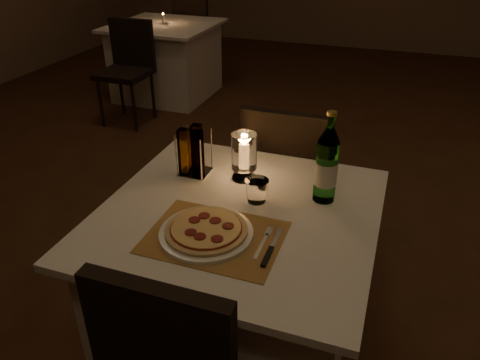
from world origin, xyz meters
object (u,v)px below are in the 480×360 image
(hurricane_candle, at_px, (244,153))
(water_bottle, at_px, (327,166))
(plate, at_px, (206,233))
(pizza, at_px, (206,229))
(tumbler, at_px, (257,191))
(chair_far, at_px, (285,170))
(main_table, at_px, (238,286))
(neighbor_table_left, at_px, (167,60))

(hurricane_candle, bearing_deg, water_bottle, -8.68)
(plate, relative_size, water_bottle, 0.90)
(pizza, relative_size, tumbler, 3.10)
(tumbler, relative_size, hurricane_candle, 0.46)
(chair_far, bearing_deg, pizza, -93.19)
(tumbler, bearing_deg, pizza, -109.07)
(chair_far, distance_m, hurricane_candle, 0.57)
(main_table, relative_size, water_bottle, 2.81)
(pizza, bearing_deg, chair_far, 86.81)
(main_table, height_order, chair_far, chair_far)
(hurricane_candle, bearing_deg, pizza, -88.66)
(plate, height_order, water_bottle, water_bottle)
(tumbler, distance_m, neighbor_table_left, 3.45)
(tumbler, height_order, neighbor_table_left, tumbler)
(main_table, distance_m, pizza, 0.44)
(water_bottle, relative_size, neighbor_table_left, 0.36)
(chair_far, xyz_separation_m, pizza, (-0.05, -0.89, 0.22))
(main_table, relative_size, neighbor_table_left, 1.00)
(plate, distance_m, pizza, 0.02)
(chair_far, xyz_separation_m, hurricane_candle, (-0.06, -0.48, 0.31))
(main_table, bearing_deg, hurricane_candle, 104.06)
(hurricane_candle, bearing_deg, main_table, -75.94)
(chair_far, xyz_separation_m, plate, (-0.05, -0.89, 0.20))
(chair_far, height_order, neighbor_table_left, chair_far)
(water_bottle, distance_m, neighbor_table_left, 3.52)
(pizza, relative_size, hurricane_candle, 1.41)
(chair_far, height_order, plate, chair_far)
(neighbor_table_left, bearing_deg, plate, -60.10)
(chair_far, relative_size, hurricane_candle, 4.55)
(main_table, height_order, hurricane_candle, hurricane_candle)
(plate, height_order, tumbler, tumbler)
(chair_far, xyz_separation_m, water_bottle, (0.28, -0.53, 0.33))
(tumbler, relative_size, neighbor_table_left, 0.09)
(tumbler, bearing_deg, water_bottle, 22.59)
(plate, xyz_separation_m, pizza, (0.00, -0.00, 0.02))
(hurricane_candle, height_order, neighbor_table_left, hurricane_candle)
(chair_far, relative_size, neighbor_table_left, 0.90)
(main_table, height_order, pizza, pizza)
(main_table, relative_size, plate, 3.12)
(plate, xyz_separation_m, hurricane_candle, (-0.01, 0.42, 0.10))
(hurricane_candle, relative_size, neighbor_table_left, 0.20)
(tumbler, bearing_deg, plate, -109.10)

